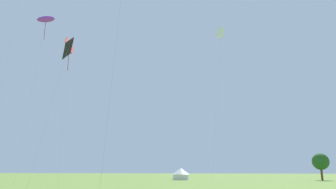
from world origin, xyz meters
The scene contains 6 objects.
kite_white_box centered at (5.92, 53.05, 26.19)m, with size 2.97×1.56×27.22m.
kite_purple_parafoil centered at (-23.59, 44.97, 27.36)m, with size 3.28×3.08×28.03m.
kite_black_diamond centered at (-10.40, 28.32, 14.92)m, with size 2.98×2.96×16.34m.
kite_red_diamond centered at (-15.25, 37.93, 19.10)m, with size 1.26×3.35×20.71m.
festival_tent_left centered at (-3.53, 69.14, 1.37)m, with size 3.81×3.81×2.47m.
tree_distant_left centered at (25.51, 71.22, 3.76)m, with size 3.43×3.43×5.50m.
Camera 1 is at (6.03, -3.15, 2.11)m, focal length 35.29 mm.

